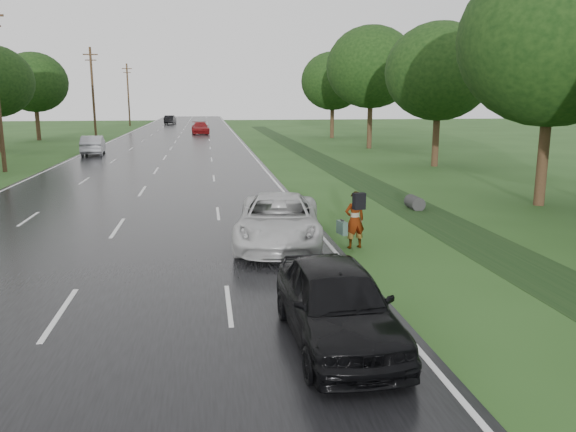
# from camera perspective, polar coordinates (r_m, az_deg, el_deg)

# --- Properties ---
(ground) EXTENTS (220.00, 220.00, 0.00)m
(ground) POSITION_cam_1_polar(r_m,az_deg,el_deg) (12.77, -22.14, -9.33)
(ground) COLOR #254719
(ground) RESTS_ON ground
(road) EXTENTS (14.00, 180.00, 0.04)m
(road) POSITION_cam_1_polar(r_m,az_deg,el_deg) (56.83, -11.51, 7.15)
(road) COLOR black
(road) RESTS_ON ground
(edge_stripe_east) EXTENTS (0.12, 180.00, 0.01)m
(edge_stripe_east) POSITION_cam_1_polar(r_m,az_deg,el_deg) (56.86, -4.65, 7.38)
(edge_stripe_east) COLOR silver
(edge_stripe_east) RESTS_ON road
(edge_stripe_west) EXTENTS (0.12, 180.00, 0.01)m
(edge_stripe_west) POSITION_cam_1_polar(r_m,az_deg,el_deg) (57.59, -18.28, 6.88)
(edge_stripe_west) COLOR silver
(edge_stripe_west) RESTS_ON road
(center_line) EXTENTS (0.12, 180.00, 0.01)m
(center_line) POSITION_cam_1_polar(r_m,az_deg,el_deg) (56.83, -11.51, 7.18)
(center_line) COLOR silver
(center_line) RESTS_ON road
(drainage_ditch) EXTENTS (2.20, 120.00, 0.56)m
(drainage_ditch) POSITION_cam_1_polar(r_m,az_deg,el_deg) (31.72, 7.12, 3.79)
(drainage_ditch) COLOR black
(drainage_ditch) RESTS_ON ground
(utility_pole_far) EXTENTS (1.60, 0.26, 10.00)m
(utility_pole_far) POSITION_cam_1_polar(r_m,az_deg,el_deg) (67.71, -19.21, 11.84)
(utility_pole_far) COLOR #3E2B19
(utility_pole_far) RESTS_ON ground
(utility_pole_distant) EXTENTS (1.60, 0.26, 10.00)m
(utility_pole_distant) POSITION_cam_1_polar(r_m,az_deg,el_deg) (97.36, -15.92, 11.84)
(utility_pole_distant) COLOR #3E2B19
(utility_pole_distant) RESTS_ON ground
(tree_east_b) EXTENTS (7.60, 7.60, 10.11)m
(tree_east_b) POSITION_cam_1_polar(r_m,az_deg,el_deg) (25.76, 25.39, 15.77)
(tree_east_b) COLOR #3E2B19
(tree_east_b) RESTS_ON ground
(tree_east_c) EXTENTS (7.00, 7.00, 9.29)m
(tree_east_c) POSITION_cam_1_polar(r_m,az_deg,el_deg) (38.68, 15.12, 13.98)
(tree_east_c) COLOR #3E2B19
(tree_east_c) RESTS_ON ground
(tree_east_d) EXTENTS (8.00, 8.00, 10.76)m
(tree_east_d) POSITION_cam_1_polar(r_m,az_deg,el_deg) (51.78, 8.46, 14.73)
(tree_east_d) COLOR #3E2B19
(tree_east_d) RESTS_ON ground
(tree_east_f) EXTENTS (7.20, 7.20, 9.62)m
(tree_east_f) POSITION_cam_1_polar(r_m,az_deg,el_deg) (65.21, 4.57, 13.50)
(tree_east_f) COLOR #3E2B19
(tree_east_f) RESTS_ON ground
(tree_west_f) EXTENTS (7.00, 7.00, 9.29)m
(tree_west_f) POSITION_cam_1_polar(r_m,az_deg,el_deg) (67.03, -24.40, 12.27)
(tree_west_f) COLOR #3E2B19
(tree_west_f) RESTS_ON ground
(pedestrian) EXTENTS (0.86, 0.66, 1.74)m
(pedestrian) POSITION_cam_1_polar(r_m,az_deg,el_deg) (16.86, 6.75, -0.32)
(pedestrian) COLOR #A5998C
(pedestrian) RESTS_ON ground
(white_pickup) EXTENTS (3.25, 5.70, 1.50)m
(white_pickup) POSITION_cam_1_polar(r_m,az_deg,el_deg) (17.10, -0.94, -0.43)
(white_pickup) COLOR #BBBBBB
(white_pickup) RESTS_ON road
(dark_sedan) EXTENTS (1.90, 4.48, 1.51)m
(dark_sedan) POSITION_cam_1_polar(r_m,az_deg,el_deg) (10.32, 4.97, -8.77)
(dark_sedan) COLOR black
(dark_sedan) RESTS_ON road
(silver_sedan) EXTENTS (2.03, 4.71, 1.51)m
(silver_sedan) POSITION_cam_1_polar(r_m,az_deg,el_deg) (47.68, -19.19, 6.82)
(silver_sedan) COLOR gray
(silver_sedan) RESTS_ON road
(far_car_red) EXTENTS (2.41, 5.29, 1.50)m
(far_car_red) POSITION_cam_1_polar(r_m,az_deg,el_deg) (73.16, -8.90, 8.84)
(far_car_red) COLOR maroon
(far_car_red) RESTS_ON road
(far_car_dark) EXTENTS (1.94, 4.74, 1.53)m
(far_car_dark) POSITION_cam_1_polar(r_m,az_deg,el_deg) (102.08, -11.88, 9.55)
(far_car_dark) COLOR black
(far_car_dark) RESTS_ON road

